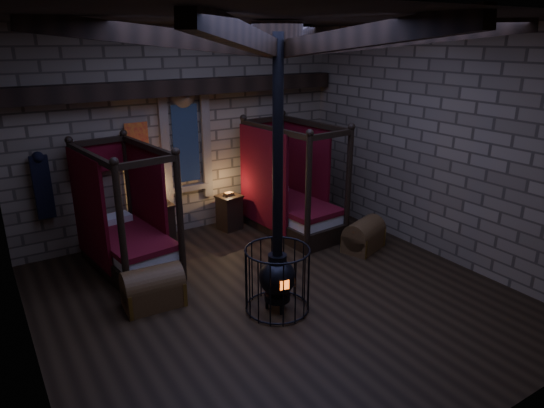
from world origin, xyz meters
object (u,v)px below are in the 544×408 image
bed_left (127,238)px  bed_right (291,205)px  trunk_right (364,236)px  trunk_left (153,288)px  stove (277,273)px

bed_left → bed_right: bed_right is taller
bed_right → trunk_right: bed_right is taller
trunk_left → trunk_right: bearing=1.1°
trunk_right → bed_left: bearing=137.5°
trunk_right → stove: bearing=-179.7°
trunk_right → bed_right: bearing=92.9°
bed_left → stove: 3.08m
bed_left → trunk_right: 4.49m
bed_right → trunk_left: (-3.56, -1.43, -0.28)m
bed_right → stove: (-1.99, -2.55, 0.04)m
bed_right → trunk_left: size_ratio=2.49×
bed_left → trunk_left: bearing=-100.2°
bed_left → trunk_right: bed_left is taller
bed_left → stove: (1.48, -2.70, 0.07)m
bed_right → trunk_right: bearing=-72.2°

